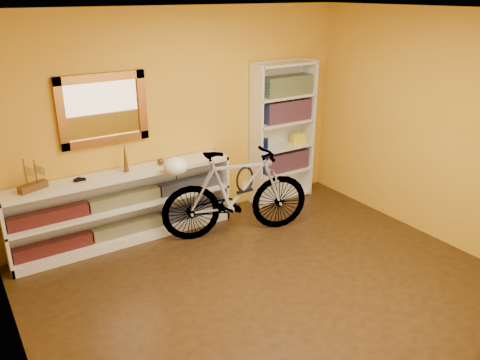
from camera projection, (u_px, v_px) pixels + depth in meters
floor at (278, 293)px, 4.71m from camera, size 4.50×4.00×0.01m
ceiling at (288, 11)px, 3.74m from camera, size 4.50×4.00×0.01m
back_wall at (182, 119)px, 5.79m from camera, size 4.50×0.01×2.60m
left_wall at (4, 233)px, 3.09m from camera, size 0.01×4.00×2.60m
right_wall at (444, 130)px, 5.35m from camera, size 0.01×4.00×2.60m
gilt_mirror at (103, 110)px, 5.19m from camera, size 0.98×0.06×0.78m
wall_socket at (245, 185)px, 6.62m from camera, size 0.09×0.02×0.09m
console_unit at (125, 207)px, 5.54m from camera, size 2.60×0.35×0.85m
cd_row_lower at (128, 227)px, 5.62m from camera, size 2.50×0.13×0.14m
cd_row_upper at (125, 199)px, 5.48m from camera, size 2.50×0.13×0.14m
model_ship at (31, 174)px, 4.85m from camera, size 0.32×0.21×0.35m
toy_car at (80, 181)px, 5.15m from camera, size 0.00×0.00×0.00m
bronze_ornament at (125, 157)px, 5.34m from camera, size 0.06×0.06×0.35m
decorative_orb at (161, 162)px, 5.60m from camera, size 0.08×0.08×0.08m
bookcase at (282, 133)px, 6.50m from camera, size 0.90×0.30×1.90m
book_row_a at (284, 161)px, 6.68m from camera, size 0.70×0.22×0.26m
book_row_b at (286, 110)px, 6.41m from camera, size 0.70×0.22×0.28m
book_row_c at (287, 85)px, 6.29m from camera, size 0.70×0.22×0.25m
travel_mug at (265, 144)px, 6.38m from camera, size 0.07×0.07×0.16m
red_tin at (270, 90)px, 6.20m from camera, size 0.18×0.18×0.18m
yellow_bag at (298, 138)px, 6.63m from camera, size 0.23×0.18×0.16m
bicycle at (236, 193)px, 5.65m from camera, size 0.96×1.87×1.07m
helmet at (176, 166)px, 5.32m from camera, size 0.28×0.26×0.21m
u_lock at (245, 179)px, 5.62m from camera, size 0.24×0.03×0.24m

